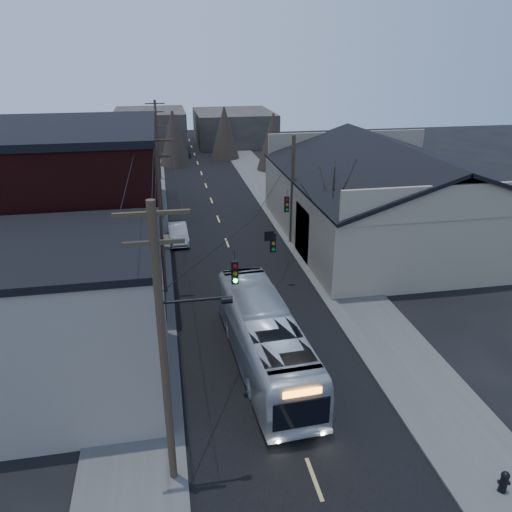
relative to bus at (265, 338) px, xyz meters
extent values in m
cube|color=black|center=(0.38, 20.84, -1.56)|extent=(9.00, 110.00, 0.02)
cube|color=#474744|center=(-6.12, 20.84, -1.51)|extent=(4.00, 110.00, 0.12)
cube|color=#474744|center=(6.88, 20.84, -1.51)|extent=(4.00, 110.00, 0.12)
cube|color=gray|center=(-8.62, -0.16, 1.93)|extent=(8.00, 8.00, 7.00)
cube|color=black|center=(-9.62, 10.84, 3.43)|extent=(10.00, 12.00, 10.00)
cube|color=#302A26|center=(-9.12, 26.84, 1.93)|extent=(9.00, 14.00, 7.00)
cube|color=gray|center=(13.38, 15.84, 0.93)|extent=(16.00, 20.00, 5.00)
cube|color=black|center=(9.38, 15.84, 4.73)|extent=(8.16, 20.60, 2.86)
cube|color=black|center=(17.38, 15.84, 4.73)|extent=(8.16, 20.60, 2.86)
cube|color=#302A26|center=(-5.62, 55.84, 1.43)|extent=(10.00, 12.00, 6.00)
cube|color=#302A26|center=(7.38, 60.84, 0.93)|extent=(12.00, 14.00, 5.00)
cone|color=black|center=(6.88, 10.84, 2.03)|extent=(0.40, 0.40, 7.20)
cylinder|color=#382B1E|center=(-4.62, -6.16, 3.68)|extent=(0.28, 0.28, 10.50)
cube|color=#382B1E|center=(-4.62, -6.16, 8.53)|extent=(2.20, 0.12, 0.12)
cylinder|color=#382B1E|center=(-4.62, 8.84, 3.43)|extent=(0.28, 0.28, 10.00)
cube|color=#382B1E|center=(-4.62, 8.84, 8.03)|extent=(2.20, 0.12, 0.12)
cylinder|color=#382B1E|center=(-4.62, 23.84, 3.18)|extent=(0.28, 0.28, 9.50)
cube|color=#382B1E|center=(-4.62, 23.84, 7.53)|extent=(2.20, 0.12, 0.12)
cylinder|color=#382B1E|center=(-4.62, 38.84, 2.93)|extent=(0.28, 0.28, 9.00)
cube|color=#382B1E|center=(-4.62, 38.84, 7.03)|extent=(2.20, 0.12, 0.12)
cylinder|color=#382B1E|center=(5.38, 15.84, 2.68)|extent=(0.28, 0.28, 8.50)
cube|color=black|center=(-1.62, -1.66, 4.38)|extent=(0.28, 0.20, 1.00)
cube|color=black|center=(0.98, 2.84, 3.78)|extent=(0.28, 0.20, 1.00)
cube|color=black|center=(3.18, 8.84, 3.88)|extent=(0.28, 0.20, 1.00)
imported|color=#B5BCC2|center=(0.00, 0.00, 0.00)|extent=(3.23, 11.38, 3.14)
imported|color=#9A9CA1|center=(-3.42, 17.86, -0.88)|extent=(1.63, 4.24, 1.38)
cylinder|color=black|center=(6.66, -8.98, -1.11)|extent=(0.27, 0.27, 0.68)
sphere|color=black|center=(6.66, -8.98, -0.73)|extent=(0.30, 0.30, 0.30)
cylinder|color=black|center=(6.66, -8.98, -1.05)|extent=(0.42, 0.27, 0.14)
camera|label=1|loc=(-4.19, -20.06, 12.94)|focal=35.00mm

